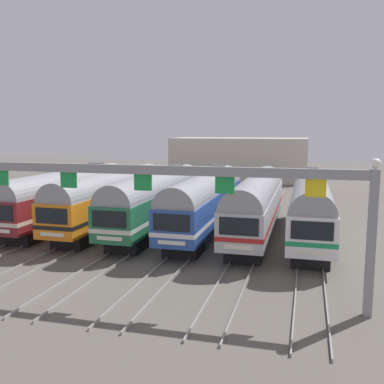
{
  "coord_description": "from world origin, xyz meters",
  "views": [
    {
      "loc": [
        9.68,
        -33.07,
        8.12
      ],
      "look_at": [
        0.05,
        3.19,
        2.79
      ],
      "focal_mm": 40.57,
      "sensor_mm": 36.0,
      "label": 1
    }
  ],
  "objects": [
    {
      "name": "catenary_gantry",
      "position": [
        -0.0,
        -13.5,
        5.34
      ],
      "size": [
        25.41,
        0.44,
        6.97
      ],
      "color": "gray",
      "rests_on": "ground"
    },
    {
      "name": "commuter_train_green",
      "position": [
        -2.02,
        -0.0,
        2.69
      ],
      "size": [
        2.88,
        18.06,
        5.05
      ],
      "color": "#236B42",
      "rests_on": "ground"
    },
    {
      "name": "commuter_train_orange",
      "position": [
        -6.05,
        -0.01,
        2.69
      ],
      "size": [
        2.88,
        18.06,
        4.77
      ],
      "color": "orange",
      "rests_on": "ground"
    },
    {
      "name": "ground_plane",
      "position": [
        0.0,
        0.0,
        0.0
      ],
      "size": [
        160.0,
        160.0,
        0.0
      ],
      "primitive_type": "plane",
      "color": "#5B564F"
    },
    {
      "name": "maintenance_building",
      "position": [
        -1.08,
        38.27,
        3.45
      ],
      "size": [
        21.68,
        10.0,
        6.91
      ],
      "primitive_type": "cube",
      "color": "beige",
      "rests_on": "ground"
    },
    {
      "name": "commuter_train_maroon",
      "position": [
        -10.09,
        -0.0,
        2.69
      ],
      "size": [
        2.88,
        18.06,
        5.05
      ],
      "color": "maroon",
      "rests_on": "ground"
    },
    {
      "name": "commuter_train_stainless",
      "position": [
        6.05,
        -0.01,
        2.69
      ],
      "size": [
        2.88,
        18.06,
        4.77
      ],
      "color": "#B2B5BA",
      "rests_on": "ground"
    },
    {
      "name": "commuter_train_white",
      "position": [
        10.09,
        -0.0,
        2.69
      ],
      "size": [
        2.88,
        18.06,
        5.05
      ],
      "color": "white",
      "rests_on": "ground"
    },
    {
      "name": "track_bed",
      "position": [
        0.0,
        17.0,
        0.07
      ],
      "size": [
        21.68,
        70.0,
        0.15
      ],
      "color": "gray",
      "rests_on": "ground"
    },
    {
      "name": "commuter_train_blue",
      "position": [
        2.02,
        -0.0,
        2.69
      ],
      "size": [
        2.88,
        18.06,
        5.05
      ],
      "color": "#284C9E",
      "rests_on": "ground"
    }
  ]
}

